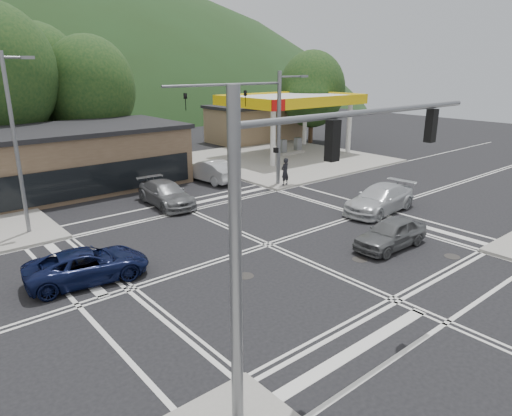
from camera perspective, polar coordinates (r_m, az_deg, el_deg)
ground at (r=22.27m, az=1.49°, el=-4.60°), size 120.00×120.00×0.00m
sidewalk_ne at (r=42.66m, az=3.30°, el=6.20°), size 16.00×16.00×0.15m
gas_station_canopy at (r=44.06m, az=4.45°, el=13.06°), size 12.32×8.34×5.75m
convenience_store at (r=53.04m, az=-0.16°, el=10.43°), size 10.00×6.00×3.80m
tree_n_c at (r=42.14m, az=-20.11°, el=13.87°), size 7.60×7.60×10.87m
tree_n_e at (r=45.02m, az=-25.72°, el=14.23°), size 8.40×8.40×11.98m
tree_ne at (r=51.81m, az=7.02°, el=14.51°), size 7.20×7.20×9.99m
streetlight_nw at (r=25.23m, az=-27.84°, el=7.91°), size 2.50×0.25×9.00m
signal_mast_ne at (r=31.57m, az=1.18°, el=11.45°), size 11.65×0.30×8.00m
signal_mast_sw at (r=10.79m, az=5.03°, el=-0.06°), size 9.14×0.28×8.00m
car_blue_west at (r=19.69m, az=-20.28°, el=-6.70°), size 5.06×2.87×1.33m
car_grey_center at (r=22.64m, az=16.50°, el=-3.04°), size 4.19×1.69×1.42m
car_silver_east at (r=27.99m, az=15.23°, el=1.11°), size 5.59×2.66×1.57m
car_queue_a at (r=34.39m, az=-5.83°, el=4.68°), size 2.19×5.12×1.64m
car_queue_b at (r=36.94m, az=-15.66°, el=4.85°), size 2.25×4.42×1.44m
car_northbound at (r=28.81m, az=-11.18°, el=1.76°), size 2.36×5.19×1.47m
pedestrian at (r=32.55m, az=3.64°, el=4.56°), size 0.77×0.57×1.95m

